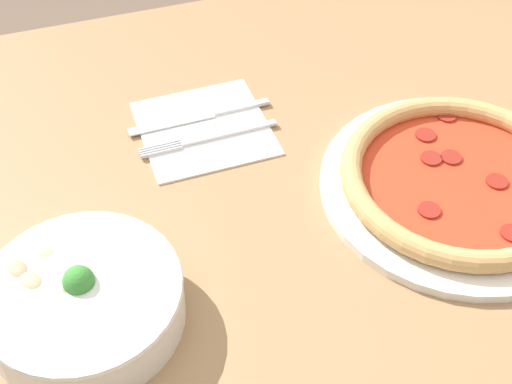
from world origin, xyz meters
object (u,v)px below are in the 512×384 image
object	(u,v)px
knife	(206,115)
fork	(211,137)
bowl	(83,299)
pizza	(457,178)

from	to	relation	value
knife	fork	bearing A→B (deg)	80.64
bowl	fork	world-z (taller)	bowl
pizza	knife	world-z (taller)	pizza
pizza	bowl	size ratio (longest dim) A/B	1.64
pizza	bowl	distance (m)	0.45
pizza	fork	bearing A→B (deg)	55.50
pizza	knife	bearing A→B (deg)	48.45
fork	knife	size ratio (longest dim) A/B	0.95
pizza	fork	xyz separation A→B (m)	(0.18, 0.26, -0.01)
bowl	fork	size ratio (longest dim) A/B	1.10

